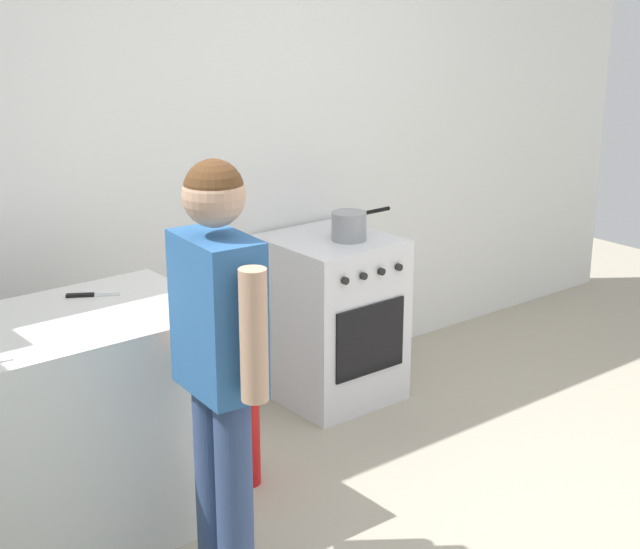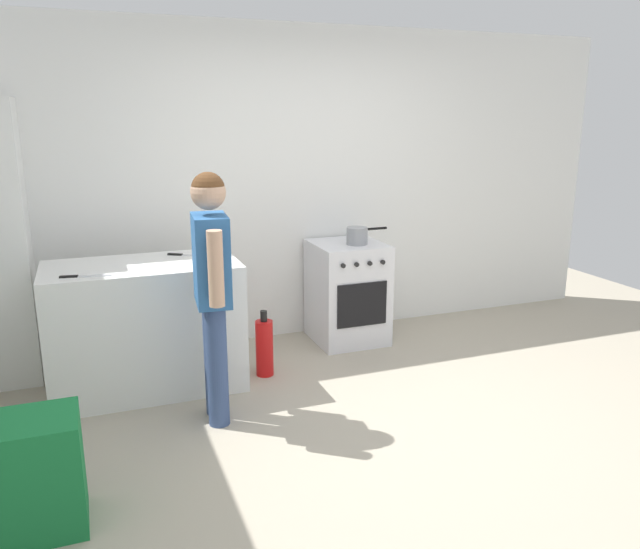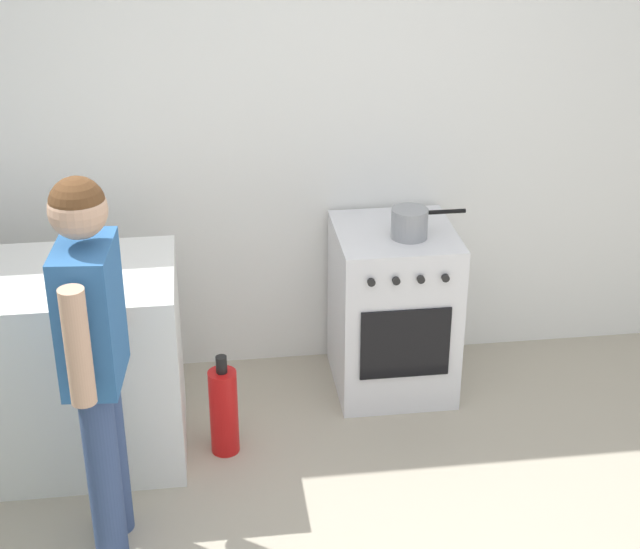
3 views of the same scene
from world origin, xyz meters
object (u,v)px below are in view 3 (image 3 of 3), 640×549
oven_left (393,309)px  fire_extinguisher (224,410)px  person (93,342)px  knife_paring (91,254)px  pot (410,223)px

oven_left → fire_extinguisher: size_ratio=1.70×
person → fire_extinguisher: size_ratio=3.13×
knife_paring → person: 0.83m
pot → fire_extinguisher: size_ratio=0.71×
oven_left → knife_paring: 1.51m
pot → knife_paring: (-1.46, -0.12, -0.02)m
oven_left → fire_extinguisher: oven_left is taller
person → knife_paring: bearing=95.1°
fire_extinguisher → person: bearing=-130.3°
oven_left → person: size_ratio=0.54×
knife_paring → fire_extinguisher: (0.54, -0.28, -0.69)m
fire_extinguisher → oven_left: bearing=28.8°
pot → fire_extinguisher: pot is taller
pot → knife_paring: bearing=-175.2°
knife_paring → oven_left: bearing=8.2°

